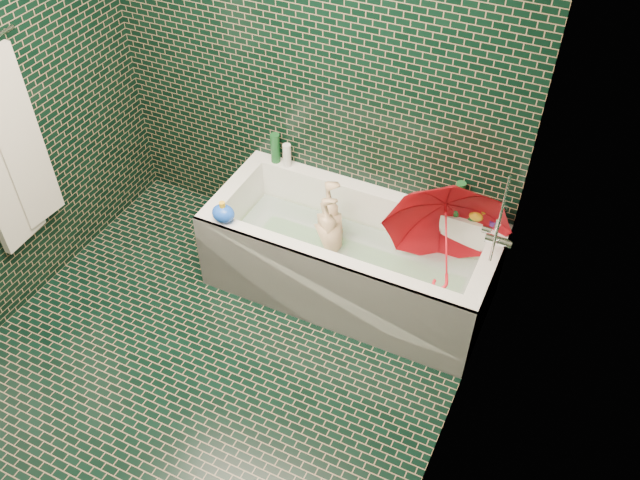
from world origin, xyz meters
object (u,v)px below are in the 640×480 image
at_px(bathtub, 349,265).
at_px(rubber_duck, 478,214).
at_px(bath_toy, 223,213).
at_px(child, 333,244).
at_px(umbrella, 446,243).

height_order(bathtub, rubber_duck, rubber_duck).
relative_size(rubber_duck, bath_toy, 0.80).
height_order(child, bath_toy, bath_toy).
relative_size(child, rubber_duck, 6.52).
relative_size(umbrella, rubber_duck, 5.48).
relative_size(bathtub, child, 2.10).
distance_m(child, rubber_duck, 0.88).
distance_m(bathtub, child, 0.16).
bearing_deg(bathtub, child, 168.22).
relative_size(bathtub, umbrella, 2.50).
bearing_deg(bathtub, rubber_duck, 27.69).
height_order(rubber_duck, bath_toy, bath_toy).
xyz_separation_m(child, umbrella, (0.68, 0.02, 0.27)).
distance_m(bathtub, rubber_duck, 0.83).
xyz_separation_m(bathtub, bath_toy, (-0.67, -0.30, 0.40)).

